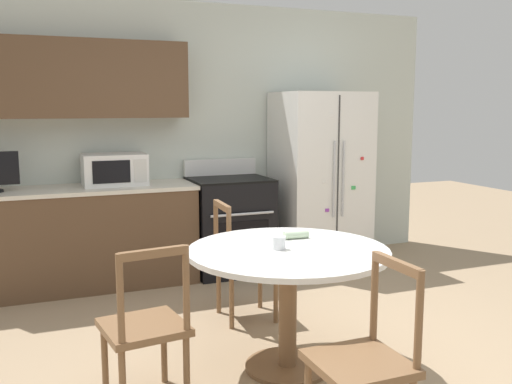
% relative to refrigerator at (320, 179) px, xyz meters
% --- Properties ---
extents(ground_plane, '(14.00, 14.00, 0.00)m').
position_rel_refrigerator_xyz_m(ground_plane, '(-1.19, -2.22, -0.87)').
color(ground_plane, '#9E8466').
extents(back_wall, '(5.20, 0.44, 2.60)m').
position_rel_refrigerator_xyz_m(back_wall, '(-1.50, 0.37, 0.57)').
color(back_wall, silver).
rests_on(back_wall, ground_plane).
extents(kitchen_counter, '(2.07, 0.64, 0.90)m').
position_rel_refrigerator_xyz_m(kitchen_counter, '(-2.37, 0.07, -0.42)').
color(kitchen_counter, brown).
rests_on(kitchen_counter, ground_plane).
extents(refrigerator, '(0.86, 0.75, 1.74)m').
position_rel_refrigerator_xyz_m(refrigerator, '(0.00, 0.00, 0.00)').
color(refrigerator, white).
rests_on(refrigerator, ground_plane).
extents(oven_range, '(0.74, 0.68, 1.08)m').
position_rel_refrigerator_xyz_m(oven_range, '(-0.96, 0.04, -0.40)').
color(oven_range, black).
rests_on(oven_range, ground_plane).
extents(microwave, '(0.55, 0.40, 0.28)m').
position_rel_refrigerator_xyz_m(microwave, '(-2.03, 0.13, 0.17)').
color(microwave, white).
rests_on(microwave, kitchen_counter).
extents(dining_table, '(1.21, 1.21, 0.76)m').
position_rel_refrigerator_xyz_m(dining_table, '(-1.33, -2.08, -0.26)').
color(dining_table, white).
rests_on(dining_table, ground_plane).
extents(dining_chair_near, '(0.42, 0.42, 0.90)m').
position_rel_refrigerator_xyz_m(dining_chair_near, '(-1.36, -2.97, -0.44)').
color(dining_chair_near, brown).
rests_on(dining_chair_near, ground_plane).
extents(dining_chair_far, '(0.44, 0.44, 0.90)m').
position_rel_refrigerator_xyz_m(dining_chair_far, '(-1.29, -1.18, -0.44)').
color(dining_chair_far, brown).
rests_on(dining_chair_far, ground_plane).
extents(dining_chair_left, '(0.47, 0.47, 0.90)m').
position_rel_refrigerator_xyz_m(dining_chair_left, '(-2.22, -2.19, -0.44)').
color(dining_chair_left, brown).
rests_on(dining_chair_left, ground_plane).
extents(candle_glass, '(0.08, 0.08, 0.08)m').
position_rel_refrigerator_xyz_m(candle_glass, '(-1.39, -2.07, -0.08)').
color(candle_glass, silver).
rests_on(candle_glass, dining_table).
extents(folded_napkin, '(0.17, 0.06, 0.05)m').
position_rel_refrigerator_xyz_m(folded_napkin, '(-1.17, -1.86, -0.09)').
color(folded_napkin, beige).
rests_on(folded_napkin, dining_table).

